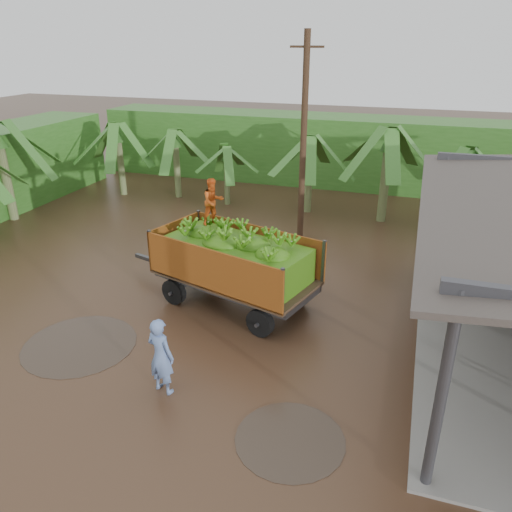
{
  "coord_description": "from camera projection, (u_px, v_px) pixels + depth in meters",
  "views": [
    {
      "loc": [
        4.46,
        -10.93,
        7.43
      ],
      "look_at": [
        0.21,
        1.94,
        1.46
      ],
      "focal_mm": 35.0,
      "sensor_mm": 36.0,
      "label": 1
    }
  ],
  "objects": [
    {
      "name": "man_blue",
      "position": [
        161.0,
        356.0,
        11.07
      ],
      "size": [
        0.77,
        0.6,
        1.88
      ],
      "primitive_type": "imported",
      "rotation": [
        0.0,
        0.0,
        2.89
      ],
      "color": "#6581B8",
      "rests_on": "ground"
    },
    {
      "name": "ground",
      "position": [
        227.0,
        330.0,
        13.77
      ],
      "size": [
        100.0,
        100.0,
        0.0
      ],
      "primitive_type": "plane",
      "color": "black",
      "rests_on": "ground"
    },
    {
      "name": "hedge_north",
      "position": [
        298.0,
        148.0,
        27.53
      ],
      "size": [
        22.0,
        3.0,
        3.6
      ],
      "primitive_type": "cube",
      "color": "#2D661E",
      "rests_on": "ground"
    },
    {
      "name": "banana_trailer",
      "position": [
        235.0,
        261.0,
        14.55
      ],
      "size": [
        6.67,
        3.54,
        3.62
      ],
      "rotation": [
        0.0,
        0.0,
        -0.29
      ],
      "color": "#BC631A",
      "rests_on": "ground"
    },
    {
      "name": "banana_plants",
      "position": [
        156.0,
        187.0,
        20.12
      ],
      "size": [
        24.57,
        19.5,
        4.32
      ],
      "color": "#2D661E",
      "rests_on": "ground"
    },
    {
      "name": "utility_pole",
      "position": [
        303.0,
        141.0,
        18.42
      ],
      "size": [
        1.2,
        0.24,
        7.7
      ],
      "color": "#47301E",
      "rests_on": "ground"
    }
  ]
}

